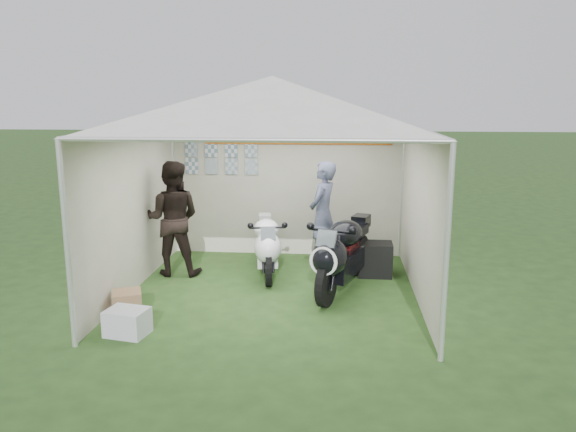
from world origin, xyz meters
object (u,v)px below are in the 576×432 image
(person_dark_jacket, at_px, (173,218))
(paddock_stand, at_px, (360,263))
(motorcycle_black, at_px, (342,253))
(crate_0, at_px, (127,322))
(canopy_tent, at_px, (273,108))
(person_blue_jacket, at_px, (323,215))
(equipment_box, at_px, (375,259))
(motorcycle_white, at_px, (267,244))
(crate_1, at_px, (127,303))

(person_dark_jacket, bearing_deg, paddock_stand, -177.44)
(motorcycle_black, height_order, crate_0, motorcycle_black)
(canopy_tent, relative_size, motorcycle_black, 2.78)
(canopy_tent, bearing_deg, person_blue_jacket, 62.37)
(motorcycle_black, relative_size, equipment_box, 3.90)
(canopy_tent, relative_size, motorcycle_white, 3.16)
(canopy_tent, distance_m, person_blue_jacket, 2.23)
(person_blue_jacket, bearing_deg, equipment_box, 84.46)
(canopy_tent, height_order, motorcycle_black, canopy_tent)
(person_blue_jacket, height_order, crate_1, person_blue_jacket)
(equipment_box, bearing_deg, crate_1, -149.27)
(canopy_tent, height_order, equipment_box, canopy_tent)
(equipment_box, bearing_deg, crate_0, -140.22)
(paddock_stand, height_order, equipment_box, equipment_box)
(person_blue_jacket, bearing_deg, canopy_tent, -6.00)
(paddock_stand, bearing_deg, crate_0, -136.93)
(motorcycle_black, relative_size, person_dark_jacket, 1.14)
(person_blue_jacket, xyz_separation_m, crate_1, (-2.41, -2.35, -0.71))
(crate_1, bearing_deg, motorcycle_white, 49.26)
(motorcycle_white, height_order, crate_1, motorcycle_white)
(equipment_box, bearing_deg, person_dark_jacket, -176.51)
(paddock_stand, distance_m, person_blue_jacket, 0.98)
(motorcycle_white, relative_size, crate_1, 5.11)
(equipment_box, bearing_deg, canopy_tent, -150.58)
(person_dark_jacket, xyz_separation_m, equipment_box, (3.13, 0.19, -0.63))
(motorcycle_black, bearing_deg, motorcycle_white, 167.51)
(person_blue_jacket, bearing_deg, crate_0, -15.07)
(person_blue_jacket, relative_size, equipment_box, 3.31)
(paddock_stand, bearing_deg, canopy_tent, -143.41)
(equipment_box, bearing_deg, person_blue_jacket, 152.83)
(paddock_stand, bearing_deg, equipment_box, -24.86)
(canopy_tent, relative_size, person_blue_jacket, 3.27)
(motorcycle_black, relative_size, paddock_stand, 4.56)
(motorcycle_black, distance_m, person_blue_jacket, 1.30)
(equipment_box, bearing_deg, motorcycle_black, -123.16)
(motorcycle_black, relative_size, person_blue_jacket, 1.18)
(motorcycle_black, relative_size, crate_1, 5.81)
(canopy_tent, bearing_deg, paddock_stand, 36.59)
(motorcycle_white, xyz_separation_m, crate_1, (-1.56, -1.81, -0.34))
(paddock_stand, bearing_deg, person_dark_jacket, -174.24)
(crate_0, bearing_deg, motorcycle_black, 34.42)
(motorcycle_white, distance_m, equipment_box, 1.70)
(motorcycle_white, bearing_deg, crate_1, -140.09)
(person_dark_jacket, bearing_deg, equipment_box, -179.70)
(person_blue_jacket, bearing_deg, crate_1, -24.10)
(canopy_tent, xyz_separation_m, person_blue_jacket, (0.66, 1.27, -1.71))
(motorcycle_white, height_order, equipment_box, motorcycle_white)
(canopy_tent, distance_m, paddock_stand, 2.88)
(crate_0, relative_size, crate_1, 1.32)
(person_dark_jacket, relative_size, crate_1, 5.08)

